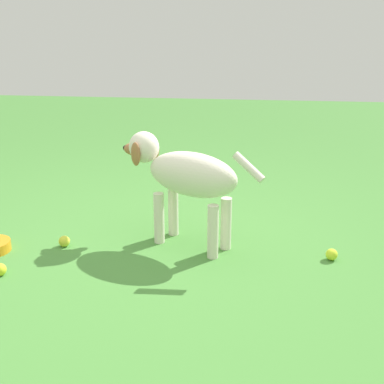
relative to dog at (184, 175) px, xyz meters
name	(u,v)px	position (x,y,z in m)	size (l,w,h in m)	color
ground	(146,256)	(0.19, 0.21, -0.43)	(14.00, 14.00, 0.00)	#478438
dog	(184,175)	(0.00, 0.00, 0.00)	(0.89, 0.49, 0.65)	silver
tennis_ball_0	(332,254)	(-0.85, 0.11, -0.40)	(0.07, 0.07, 0.07)	#CBE32E
tennis_ball_1	(64,241)	(0.70, 0.15, -0.40)	(0.07, 0.07, 0.07)	#D2DB39
tennis_ball_2	(0,270)	(0.89, 0.54, -0.40)	(0.07, 0.07, 0.07)	yellow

